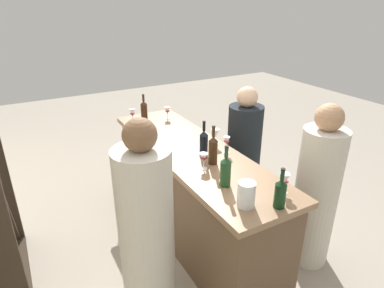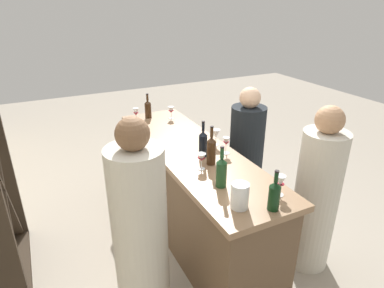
% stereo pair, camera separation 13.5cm
% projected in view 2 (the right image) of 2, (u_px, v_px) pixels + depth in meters
% --- Properties ---
extents(ground_plane, '(12.00, 12.00, 0.00)m').
position_uv_depth(ground_plane, '(192.00, 234.00, 3.43)').
color(ground_plane, '#9E9384').
extents(bar_counter, '(2.35, 0.67, 0.97)m').
position_uv_depth(bar_counter, '(192.00, 194.00, 3.23)').
color(bar_counter, brown).
rests_on(bar_counter, ground).
extents(wine_bottle_leftmost_dark_green, '(0.08, 0.08, 0.29)m').
position_uv_depth(wine_bottle_leftmost_dark_green, '(274.00, 195.00, 2.13)').
color(wine_bottle_leftmost_dark_green, black).
rests_on(wine_bottle_leftmost_dark_green, bar_counter).
extents(wine_bottle_second_left_olive_green, '(0.08, 0.08, 0.32)m').
position_uv_depth(wine_bottle_second_left_olive_green, '(221.00, 171.00, 2.39)').
color(wine_bottle_second_left_olive_green, '#193D1E').
rests_on(wine_bottle_second_left_olive_green, bar_counter).
extents(wine_bottle_center_amber_brown, '(0.08, 0.08, 0.34)m').
position_uv_depth(wine_bottle_center_amber_brown, '(211.00, 150.00, 2.72)').
color(wine_bottle_center_amber_brown, '#331E0F').
rests_on(wine_bottle_center_amber_brown, bar_counter).
extents(wine_bottle_second_right_near_black, '(0.07, 0.07, 0.32)m').
position_uv_depth(wine_bottle_second_right_near_black, '(203.00, 143.00, 2.86)').
color(wine_bottle_second_right_near_black, black).
rests_on(wine_bottle_second_right_near_black, bar_counter).
extents(wine_bottle_rightmost_amber_brown, '(0.07, 0.07, 0.29)m').
position_uv_depth(wine_bottle_rightmost_amber_brown, '(148.00, 109.00, 3.79)').
color(wine_bottle_rightmost_amber_brown, '#331E0F').
rests_on(wine_bottle_rightmost_amber_brown, bar_counter).
extents(wine_glass_near_left, '(0.08, 0.08, 0.15)m').
position_uv_depth(wine_glass_near_left, '(216.00, 134.00, 3.08)').
color(wine_glass_near_left, white).
rests_on(wine_glass_near_left, bar_counter).
extents(wine_glass_near_center, '(0.07, 0.07, 0.15)m').
position_uv_depth(wine_glass_near_center, '(226.00, 142.00, 2.91)').
color(wine_glass_near_center, white).
rests_on(wine_glass_near_center, bar_counter).
extents(wine_glass_near_right, '(0.07, 0.07, 0.15)m').
position_uv_depth(wine_glass_near_right, '(280.00, 182.00, 2.29)').
color(wine_glass_near_right, white).
rests_on(wine_glass_near_right, bar_counter).
extents(wine_glass_far_left, '(0.07, 0.07, 0.14)m').
position_uv_depth(wine_glass_far_left, '(171.00, 110.00, 3.77)').
color(wine_glass_far_left, white).
rests_on(wine_glass_far_left, bar_counter).
extents(wine_glass_far_center, '(0.07, 0.07, 0.14)m').
position_uv_depth(wine_glass_far_center, '(201.00, 158.00, 2.65)').
color(wine_glass_far_center, white).
rests_on(wine_glass_far_center, bar_counter).
extents(wine_glass_far_right, '(0.06, 0.06, 0.17)m').
position_uv_depth(wine_glass_far_right, '(136.00, 113.00, 3.64)').
color(wine_glass_far_right, white).
rests_on(wine_glass_far_right, bar_counter).
extents(water_pitcher, '(0.12, 0.12, 0.18)m').
position_uv_depth(water_pitcher, '(240.00, 196.00, 2.16)').
color(water_pitcher, silver).
rests_on(water_pitcher, bar_counter).
extents(person_left_guest, '(0.37, 0.37, 1.43)m').
position_uv_depth(person_left_guest, '(246.00, 157.00, 3.60)').
color(person_left_guest, black).
rests_on(person_left_guest, ground).
extents(person_center_guest, '(0.43, 0.43, 1.50)m').
position_uv_depth(person_center_guest, '(316.00, 197.00, 2.82)').
color(person_center_guest, beige).
rests_on(person_center_guest, ground).
extents(person_right_guest, '(0.48, 0.48, 1.60)m').
position_uv_depth(person_right_guest, '(140.00, 236.00, 2.28)').
color(person_right_guest, beige).
rests_on(person_right_guest, ground).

